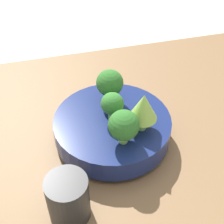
{
  "coord_description": "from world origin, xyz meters",
  "views": [
    {
      "loc": [
        -0.15,
        -0.52,
        0.61
      ],
      "look_at": [
        -0.01,
        0.0,
        0.13
      ],
      "focal_mm": 50.0,
      "sensor_mm": 36.0,
      "label": 1
    }
  ],
  "objects": [
    {
      "name": "ground_plane",
      "position": [
        0.0,
        0.0,
        0.0
      ],
      "size": [
        6.0,
        6.0,
        0.0
      ],
      "primitive_type": "plane",
      "color": "beige"
    },
    {
      "name": "cup",
      "position": [
        -0.14,
        -0.18,
        0.09
      ],
      "size": [
        0.08,
        0.08,
        0.1
      ],
      "color": "black",
      "rests_on": "table"
    },
    {
      "name": "bowl",
      "position": [
        -0.01,
        0.0,
        0.08
      ],
      "size": [
        0.28,
        0.28,
        0.07
      ],
      "color": "navy",
      "rests_on": "table"
    },
    {
      "name": "table",
      "position": [
        0.0,
        0.0,
        0.02
      ],
      "size": [
        1.09,
        0.84,
        0.04
      ],
      "color": "brown",
      "rests_on": "ground_plane"
    },
    {
      "name": "broccoli_floret_front",
      "position": [
        -0.01,
        -0.08,
        0.15
      ],
      "size": [
        0.07,
        0.07,
        0.08
      ],
      "color": "#7AB256",
      "rests_on": "bowl"
    },
    {
      "name": "broccoli_floret_center",
      "position": [
        -0.01,
        0.0,
        0.15
      ],
      "size": [
        0.05,
        0.05,
        0.07
      ],
      "color": "#6BA34C",
      "rests_on": "bowl"
    },
    {
      "name": "broccoli_floret_back",
      "position": [
        -0.0,
        0.06,
        0.16
      ],
      "size": [
        0.07,
        0.07,
        0.09
      ],
      "color": "#7AB256",
      "rests_on": "bowl"
    },
    {
      "name": "romanesco_piece_near",
      "position": [
        0.05,
        -0.05,
        0.17
      ],
      "size": [
        0.06,
        0.06,
        0.1
      ],
      "color": "#7AB256",
      "rests_on": "bowl"
    }
  ]
}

